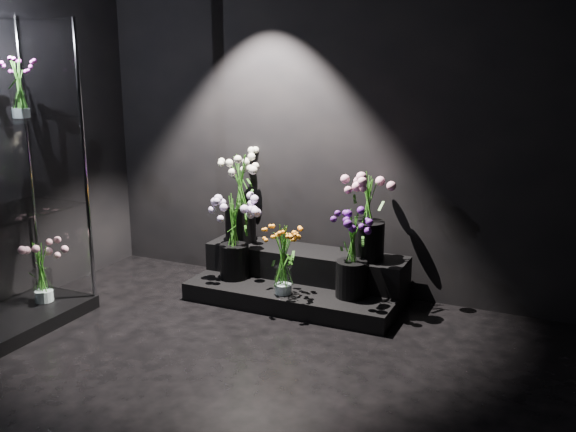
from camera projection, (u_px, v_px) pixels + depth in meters
The scene contains 11 objects.
floor at pixel (195, 396), 3.67m from camera, with size 4.00×4.00×0.00m, color black.
wall_back at pixel (325, 119), 5.09m from camera, with size 4.00×4.00×0.00m, color black.
display_riser at pixel (300, 279), 5.13m from camera, with size 1.66×0.74×0.37m.
display_case at pixel (6, 178), 4.39m from camera, with size 0.59×0.98×2.15m.
bouquet_orange_bells at pixel (283, 260), 4.79m from camera, with size 0.26×0.26×0.53m.
bouquet_lilac at pixel (234, 231), 5.12m from camera, with size 0.40×0.40×0.68m.
bouquet_purple at pixel (352, 251), 4.72m from camera, with size 0.38×0.38×0.66m.
bouquet_cream_roses at pixel (240, 193), 5.33m from camera, with size 0.49×0.49×0.73m.
bouquet_pink_roses at pixel (368, 208), 4.84m from camera, with size 0.42×0.42×0.70m.
bouquet_case_magenta at pixel (19, 87), 4.37m from camera, with size 0.28×0.28×0.41m.
bouquet_case_base_pink at pixel (41, 270), 4.75m from camera, with size 0.33×0.33×0.47m.
Camera 1 is at (1.86, -2.79, 1.90)m, focal length 40.00 mm.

